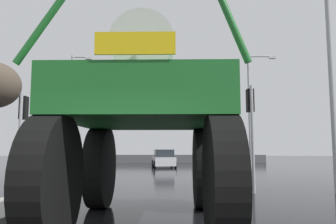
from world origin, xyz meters
name	(u,v)px	position (x,y,z in m)	size (l,w,h in m)	color
ground_plane	(154,174)	(0.00, 18.00, 0.00)	(120.00, 120.00, 0.00)	black
oversize_sprayer	(146,120)	(0.33, 4.05, 2.15)	(3.89, 5.78, 4.71)	black
sedan_ahead	(164,159)	(0.54, 26.18, 0.71)	(2.20, 4.25, 1.52)	silver
traffic_signal_near_left	(22,120)	(-4.42, 8.96, 2.59)	(0.24, 0.54, 3.55)	#A8AAAF
traffic_signal_near_right	(251,114)	(3.83, 8.96, 2.79)	(0.24, 0.54, 3.82)	#A8AAAF
streetlight_near_right	(335,68)	(6.89, 8.80, 4.48)	(1.94, 0.24, 8.06)	#A8AAAF
streetlight_far_left	(72,106)	(-6.44, 22.58, 4.83)	(1.58, 0.24, 8.83)	#A8AAAF
streetlight_far_right	(251,105)	(7.27, 22.39, 4.92)	(2.23, 0.24, 8.85)	#A8AAAF
roadside_barrier	(160,159)	(0.00, 36.54, 0.45)	(24.71, 0.24, 0.90)	#59595B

